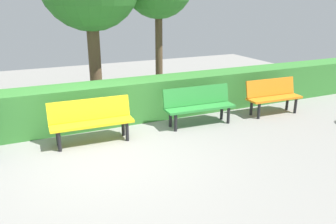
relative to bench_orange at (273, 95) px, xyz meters
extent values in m
plane|color=gray|center=(4.43, 0.69, -0.48)|extent=(18.90, 18.90, 0.00)
cube|color=orange|center=(0.00, 0.07, -0.06)|extent=(1.43, 0.48, 0.05)
cube|color=orange|center=(0.00, -0.12, 0.17)|extent=(1.42, 0.19, 0.42)
cylinder|color=black|center=(-0.55, 0.25, -0.28)|extent=(0.07, 0.07, 0.39)
cylinder|color=black|center=(-0.56, -0.05, -0.28)|extent=(0.07, 0.07, 0.39)
cylinder|color=black|center=(0.57, 0.20, -0.28)|extent=(0.07, 0.07, 0.39)
cylinder|color=black|center=(0.55, -0.10, -0.28)|extent=(0.07, 0.07, 0.39)
cube|color=#2D8C38|center=(2.07, -0.01, -0.06)|extent=(1.64, 0.50, 0.05)
cube|color=#2D8C38|center=(2.06, -0.20, 0.17)|extent=(1.63, 0.20, 0.42)
cylinder|color=black|center=(1.41, 0.17, -0.28)|extent=(0.07, 0.07, 0.39)
cylinder|color=black|center=(1.40, -0.13, -0.28)|extent=(0.07, 0.07, 0.39)
cylinder|color=black|center=(2.74, 0.11, -0.28)|extent=(0.07, 0.07, 0.39)
cylinder|color=black|center=(2.72, -0.19, -0.28)|extent=(0.07, 0.07, 0.39)
cube|color=yellow|center=(4.51, 0.00, -0.06)|extent=(1.63, 0.47, 0.05)
cube|color=yellow|center=(4.50, -0.19, 0.17)|extent=(1.62, 0.18, 0.42)
cylinder|color=black|center=(3.86, 0.17, -0.28)|extent=(0.07, 0.07, 0.39)
cylinder|color=black|center=(3.85, -0.13, -0.28)|extent=(0.07, 0.07, 0.39)
cylinder|color=black|center=(5.17, 0.12, -0.28)|extent=(0.07, 0.07, 0.39)
cylinder|color=black|center=(5.16, -0.18, -0.28)|extent=(0.07, 0.07, 0.39)
cube|color=#387F33|center=(3.38, -1.03, -0.01)|extent=(14.90, 0.78, 0.94)
cylinder|color=brown|center=(1.98, -2.57, 0.82)|extent=(0.20, 0.20, 2.60)
cylinder|color=brown|center=(3.82, -2.53, 0.75)|extent=(0.32, 0.32, 2.46)
camera|label=1|loc=(5.72, 6.22, 2.21)|focal=35.79mm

